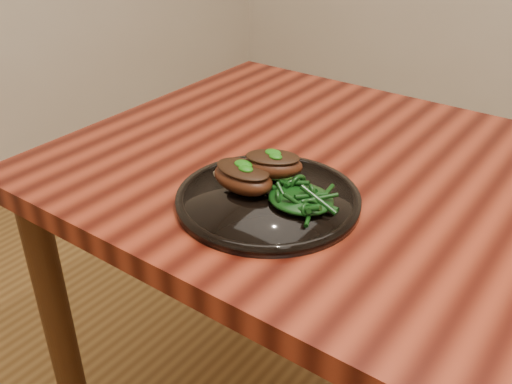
# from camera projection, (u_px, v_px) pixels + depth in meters

# --- Properties ---
(desk) EXTENTS (1.60, 0.80, 0.75)m
(desk) POSITION_uv_depth(u_px,v_px,m) (503.00, 265.00, 0.89)
(desk) COLOR black
(desk) RESTS_ON ground
(plate) EXTENTS (0.29, 0.29, 0.02)m
(plate) POSITION_uv_depth(u_px,v_px,m) (268.00, 199.00, 0.89)
(plate) COLOR black
(plate) RESTS_ON desk
(lamb_chop_front) EXTENTS (0.12, 0.09, 0.05)m
(lamb_chop_front) POSITION_uv_depth(u_px,v_px,m) (243.00, 176.00, 0.89)
(lamb_chop_front) COLOR #3C190B
(lamb_chop_front) RESTS_ON plate
(lamb_chop_back) EXTENTS (0.11, 0.09, 0.04)m
(lamb_chop_back) POSITION_uv_depth(u_px,v_px,m) (272.00, 164.00, 0.89)
(lamb_chop_back) COLOR #3C190B
(lamb_chop_back) RESTS_ON plate
(herb_smear) EXTENTS (0.08, 0.05, 0.00)m
(herb_smear) POSITION_uv_depth(u_px,v_px,m) (272.00, 172.00, 0.95)
(herb_smear) COLOR #0B4307
(herb_smear) RESTS_ON plate
(greens_heap) EXTENTS (0.10, 0.10, 0.04)m
(greens_heap) POSITION_uv_depth(u_px,v_px,m) (301.00, 195.00, 0.85)
(greens_heap) COLOR black
(greens_heap) RESTS_ON plate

